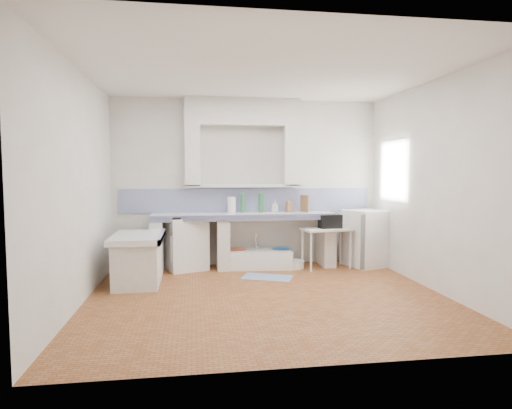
{
  "coord_description": "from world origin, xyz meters",
  "views": [
    {
      "loc": [
        -0.91,
        -5.27,
        1.58
      ],
      "look_at": [
        0.0,
        1.0,
        1.1
      ],
      "focal_mm": 30.12,
      "sensor_mm": 36.0,
      "label": 1
    }
  ],
  "objects": [
    {
      "name": "floor",
      "position": [
        0.0,
        0.0,
        0.0
      ],
      "size": [
        4.5,
        4.5,
        0.0
      ],
      "primitive_type": "plane",
      "color": "#945831",
      "rests_on": "ground"
    },
    {
      "name": "counter_lip",
      "position": [
        -0.1,
        1.42,
        0.86
      ],
      "size": [
        3.0,
        0.04,
        0.1
      ],
      "primitive_type": "cube",
      "color": "navy",
      "rests_on": "ground"
    },
    {
      "name": "rug",
      "position": [
        0.17,
        0.96,
        0.01
      ],
      "size": [
        0.83,
        0.66,
        0.01
      ],
      "primitive_type": "cube",
      "rotation": [
        0.0,
        0.0,
        -0.38
      ],
      "color": "#395E96",
      "rests_on": "ground"
    },
    {
      "name": "fridge",
      "position": [
        1.97,
        1.54,
        0.47
      ],
      "size": [
        0.78,
        0.78,
        0.94
      ],
      "primitive_type": "cube",
      "rotation": [
        0.0,
        0.0,
        0.33
      ],
      "color": "white",
      "rests_on": "ground"
    },
    {
      "name": "wall_left",
      "position": [
        -2.25,
        0.0,
        1.4
      ],
      "size": [
        0.0,
        4.5,
        4.5
      ],
      "primitive_type": "plane",
      "rotation": [
        1.57,
        0.0,
        1.57
      ],
      "color": "white",
      "rests_on": "ground"
    },
    {
      "name": "peninsula_top",
      "position": [
        -1.7,
        0.9,
        0.66
      ],
      "size": [
        0.7,
        1.1,
        0.08
      ],
      "primitive_type": "cube",
      "color": "white",
      "rests_on": "ground"
    },
    {
      "name": "window_frame",
      "position": [
        2.42,
        1.2,
        1.6
      ],
      "size": [
        0.35,
        0.86,
        1.06
      ],
      "primitive_type": "cube",
      "color": "#332110",
      "rests_on": "ground"
    },
    {
      "name": "lace_valance",
      "position": [
        2.28,
        1.2,
        1.98
      ],
      "size": [
        0.01,
        0.84,
        0.24
      ],
      "primitive_type": "cube",
      "color": "white",
      "rests_on": "ground"
    },
    {
      "name": "paper_towel",
      "position": [
        -0.29,
        1.81,
        1.04
      ],
      "size": [
        0.16,
        0.16,
        0.27
      ],
      "primitive_type": "cylinder",
      "rotation": [
        0.0,
        0.0,
        0.2
      ],
      "color": "white",
      "rests_on": "counter_slab"
    },
    {
      "name": "soap_bottle",
      "position": [
        0.45,
        1.85,
        1.0
      ],
      "size": [
        0.12,
        0.12,
        0.2
      ],
      "primitive_type": "imported",
      "rotation": [
        0.0,
        0.0,
        -0.32
      ],
      "color": "white",
      "rests_on": "counter_slab"
    },
    {
      "name": "wall_back",
      "position": [
        0.0,
        2.0,
        1.4
      ],
      "size": [
        4.5,
        0.0,
        4.5
      ],
      "primitive_type": "plane",
      "rotation": [
        1.57,
        0.0,
        0.0
      ],
      "color": "white",
      "rests_on": "ground"
    },
    {
      "name": "water_bottle_b",
      "position": [
        0.14,
        1.85,
        0.17
      ],
      "size": [
        0.11,
        0.11,
        0.33
      ],
      "primitive_type": "cylinder",
      "rotation": [
        0.0,
        0.0,
        -0.26
      ],
      "color": "silver",
      "rests_on": "ground"
    },
    {
      "name": "knife_block",
      "position": [
        0.69,
        1.85,
        1.0
      ],
      "size": [
        0.12,
        0.11,
        0.19
      ],
      "primitive_type": "cube",
      "rotation": [
        0.0,
        0.0,
        0.4
      ],
      "color": "olive",
      "rests_on": "counter_slab"
    },
    {
      "name": "counter_pier_left",
      "position": [
        -1.5,
        1.7,
        0.41
      ],
      "size": [
        0.2,
        0.55,
        0.82
      ],
      "primitive_type": "cube",
      "color": "white",
      "rests_on": "ground"
    },
    {
      "name": "side_table",
      "position": [
        1.24,
        1.47,
        0.33
      ],
      "size": [
        0.86,
        0.56,
        0.04
      ],
      "primitive_type": "cube",
      "rotation": [
        0.0,
        0.0,
        0.15
      ],
      "color": "white",
      "rests_on": "ground"
    },
    {
      "name": "bucket_blue",
      "position": [
        0.53,
        1.7,
        0.15
      ],
      "size": [
        0.33,
        0.33,
        0.29
      ],
      "primitive_type": "cylinder",
      "rotation": [
        0.0,
        0.0,
        0.05
      ],
      "color": "blue",
      "rests_on": "ground"
    },
    {
      "name": "green_bottle_a",
      "position": [
        -0.1,
        1.84,
        1.06
      ],
      "size": [
        0.09,
        0.09,
        0.32
      ],
      "primitive_type": "cylinder",
      "rotation": [
        0.0,
        0.0,
        -0.25
      ],
      "color": "#266F34",
      "rests_on": "counter_slab"
    },
    {
      "name": "water_bottle_a",
      "position": [
        -0.03,
        1.85,
        0.14
      ],
      "size": [
        0.08,
        0.08,
        0.29
      ],
      "primitive_type": "cylinder",
      "rotation": [
        0.0,
        0.0,
        -0.03
      ],
      "color": "silver",
      "rests_on": "ground"
    },
    {
      "name": "peninsula_base",
      "position": [
        -1.7,
        0.9,
        0.31
      ],
      "size": [
        0.6,
        1.0,
        0.62
      ],
      "primitive_type": "cube",
      "color": "white",
      "rests_on": "ground"
    },
    {
      "name": "bucket_orange",
      "position": [
        0.14,
        1.67,
        0.13
      ],
      "size": [
        0.38,
        0.38,
        0.27
      ],
      "primitive_type": "cylinder",
      "rotation": [
        0.0,
        0.0,
        -0.4
      ],
      "color": "red",
      "rests_on": "ground"
    },
    {
      "name": "green_bottle_b",
      "position": [
        0.2,
        1.84,
        1.06
      ],
      "size": [
        0.08,
        0.08,
        0.32
      ],
      "primitive_type": "cylinder",
      "rotation": [
        0.0,
        0.0,
        0.12
      ],
      "color": "#266F34",
      "rests_on": "counter_slab"
    },
    {
      "name": "wall_right",
      "position": [
        2.25,
        0.0,
        1.4
      ],
      "size": [
        0.0,
        4.5,
        4.5
      ],
      "primitive_type": "plane",
      "rotation": [
        1.57,
        0.0,
        -1.57
      ],
      "color": "white",
      "rests_on": "ground"
    },
    {
      "name": "peninsula_lip",
      "position": [
        -1.37,
        0.9,
        0.66
      ],
      "size": [
        0.04,
        1.1,
        0.1
      ],
      "primitive_type": "cube",
      "color": "navy",
      "rests_on": "ground"
    },
    {
      "name": "stove",
      "position": [
        -1.05,
        1.72,
        0.43
      ],
      "size": [
        0.76,
        0.75,
        0.85
      ],
      "primitive_type": "cube",
      "rotation": [
        0.0,
        0.0,
        0.34
      ],
      "color": "white",
      "rests_on": "ground"
    },
    {
      "name": "alcove_mass",
      "position": [
        -0.1,
        1.88,
        2.58
      ],
      "size": [
        1.9,
        0.25,
        0.45
      ],
      "primitive_type": "cube",
      "color": "white",
      "rests_on": "ground"
    },
    {
      "name": "wall_front",
      "position": [
        0.0,
        -2.0,
        1.4
      ],
      "size": [
        4.5,
        0.0,
        4.5
      ],
      "primitive_type": "plane",
      "rotation": [
        -1.57,
        0.0,
        0.0
      ],
      "color": "white",
      "rests_on": "ground"
    },
    {
      "name": "counter_pier_right",
      "position": [
        1.3,
        1.7,
        0.41
      ],
      "size": [
        0.2,
        0.55,
        0.82
      ],
      "primitive_type": "cube",
      "color": "white",
      "rests_on": "ground"
    },
    {
      "name": "bucket_red",
      "position": [
        -0.23,
        1.73,
        0.15
      ],
      "size": [
        0.39,
        0.39,
        0.3
      ],
      "primitive_type": "cylinder",
      "rotation": [
        0.0,
        0.0,
        0.22
      ],
      "color": "#CF522A",
      "rests_on": "ground"
    },
    {
      "name": "backsplash",
      "position": [
        0.0,
        1.99,
        1.1
      ],
      "size": [
        4.27,
        0.03,
        0.4
      ],
      "primitive_type": "cube",
      "color": "navy",
      "rests_on": "ground"
    },
    {
      "name": "counter_pier_mid",
      "position": [
        -0.45,
        1.7,
        0.41
      ],
      "size": [
        0.2,
        0.55,
        0.82
      ],
      "primitive_type": "cube",
      "color": "white",
      "rests_on": "ground"
    },
    {
      "name": "black_bag",
      "position": [
        1.29,
        1.44,
        0.78
      ],
      "size": [
        0.37,
        0.23,
        0.22
      ],
      "primitive_type": "cube",
      "rotation": [
        0.0,
        0.0,
        0.09
      ],
      "color": "black",
      "rests_on": "side_table"
    },
    {
      "name": "ceiling",
      "position": [
        0.0,
        0.0,
        2.8
      ],
      "size": [
        4.5,
        4.5,
        0.0
      ],
      "primitive_type": "plane",
      "rotation": [
        3.14,
        0.0,
        0.0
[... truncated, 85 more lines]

